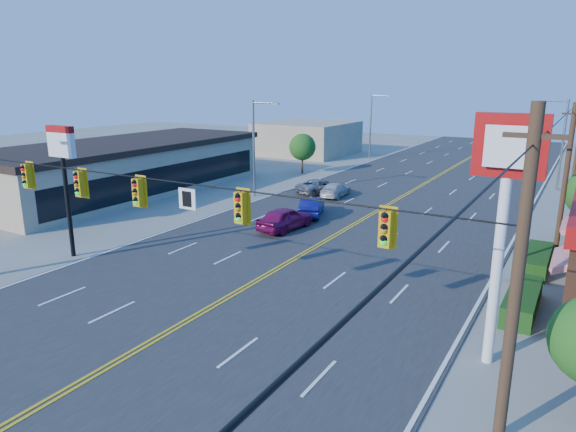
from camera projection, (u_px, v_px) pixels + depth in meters
The scene contains 17 objects.
ground at pixel (171, 332), 19.95m from camera, with size 160.00×160.00×0.00m, color gray.
road at pixel (366, 218), 36.60m from camera, with size 20.00×120.00×0.06m, color #2D2D30.
signal_span at pixel (161, 210), 18.77m from camera, with size 24.32×0.34×9.00m.
kfc_pylon at pixel (505, 191), 16.34m from camera, with size 2.20×0.36×8.50m.
strip_mall at pixel (125, 166), 45.19m from camera, with size 10.40×26.40×4.40m.
pizza_hut_sign at pixel (63, 164), 27.38m from camera, with size 1.90×0.30×6.85m.
streetlight_se at pixel (529, 185), 25.16m from camera, with size 2.55×0.25×8.00m.
streetlight_ne at pixel (561, 140), 45.15m from camera, with size 2.55×0.25×8.00m.
streetlight_sw at pixel (256, 143), 42.44m from camera, with size 2.55×0.25×8.00m.
streetlight_nw at pixel (372, 123), 64.10m from camera, with size 2.55×0.25×8.00m.
utility_pole_near at pixel (565, 181), 27.88m from camera, with size 0.28×0.28×8.40m, color #47301E.
tree_west at pixel (302, 147), 53.96m from camera, with size 2.80×2.80×4.20m.
bld_west_far at pixel (307, 138), 69.24m from camera, with size 11.00×12.00×4.20m, color tan.
car_magenta at pixel (285, 219), 33.46m from camera, with size 1.79×4.44×1.51m, color #7E0E49.
car_blue at pixel (312, 207), 36.98m from camera, with size 1.42×4.07×1.34m, color navy.
car_white at pixel (335, 190), 43.18m from camera, with size 1.62×3.98×1.16m, color #BBBBBB.
car_silver at pixel (320, 187), 44.49m from camera, with size 2.03×4.41×1.23m, color #939397.
Camera 1 is at (13.17, -13.31, 9.42)m, focal length 32.00 mm.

